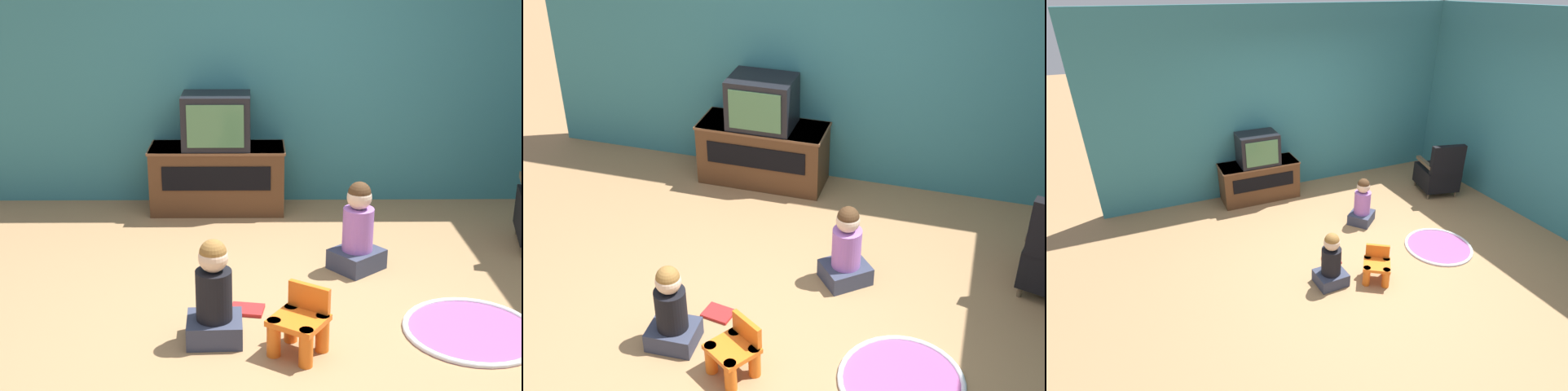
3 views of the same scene
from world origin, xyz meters
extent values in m
plane|color=#9E754C|center=(0.00, 0.00, 0.00)|extent=(30.00, 30.00, 0.00)
cube|color=teal|center=(-0.09, 2.41, 1.41)|extent=(5.82, 0.12, 2.83)
cube|color=teal|center=(2.76, -0.27, 1.41)|extent=(0.12, 5.47, 2.83)
cube|color=#4C2D19|center=(-0.69, 2.09, 0.30)|extent=(1.20, 0.47, 0.60)
cube|color=brown|center=(-0.69, 2.09, 0.59)|extent=(1.22, 0.48, 0.02)
cube|color=black|center=(-0.69, 1.85, 0.37)|extent=(0.96, 0.01, 0.22)
cube|color=black|center=(-0.69, 2.08, 0.84)|extent=(0.60, 0.43, 0.48)
cube|color=#47754C|center=(-0.69, 1.86, 0.84)|extent=(0.49, 0.02, 0.37)
cylinder|color=brown|center=(2.32, 1.34, 0.05)|extent=(0.04, 0.04, 0.10)
cylinder|color=brown|center=(1.87, 1.45, 0.05)|extent=(0.04, 0.04, 0.10)
cylinder|color=brown|center=(2.21, 0.85, 0.05)|extent=(0.04, 0.04, 0.10)
cylinder|color=brown|center=(1.75, 0.96, 0.05)|extent=(0.04, 0.04, 0.10)
cube|color=black|center=(2.04, 1.15, 0.26)|extent=(0.68, 0.71, 0.33)
cube|color=black|center=(1.98, 0.90, 0.66)|extent=(0.53, 0.22, 0.46)
cube|color=brown|center=(2.27, 1.09, 0.53)|extent=(0.19, 0.51, 0.05)
cube|color=brown|center=(1.80, 1.21, 0.53)|extent=(0.19, 0.51, 0.05)
cylinder|color=orange|center=(-0.24, -0.45, 0.12)|extent=(0.08, 0.08, 0.24)
cylinder|color=orange|center=(-0.06, -0.57, 0.12)|extent=(0.08, 0.08, 0.24)
cylinder|color=orange|center=(-0.13, -0.28, 0.12)|extent=(0.08, 0.08, 0.24)
cylinder|color=orange|center=(0.05, -0.40, 0.12)|extent=(0.08, 0.08, 0.24)
cube|color=orange|center=(-0.10, -0.43, 0.22)|extent=(0.41, 0.40, 0.04)
cube|color=orange|center=(-0.03, -0.32, 0.32)|extent=(0.25, 0.18, 0.16)
cylinder|color=#A54C8C|center=(1.01, -0.19, 0.01)|extent=(0.86, 0.86, 0.01)
torus|color=silver|center=(1.01, -0.19, 0.01)|extent=(0.86, 0.86, 0.04)
cube|color=#33384C|center=(-0.60, -0.27, 0.07)|extent=(0.35, 0.31, 0.15)
cylinder|color=black|center=(-0.60, -0.27, 0.31)|extent=(0.22, 0.22, 0.32)
sphere|color=beige|center=(-0.60, -0.27, 0.55)|extent=(0.18, 0.18, 0.18)
sphere|color=olive|center=(-0.60, -0.27, 0.58)|extent=(0.17, 0.17, 0.17)
cube|color=#33384C|center=(0.41, 0.78, 0.08)|extent=(0.46, 0.46, 0.15)
cylinder|color=#A566BF|center=(0.41, 0.78, 0.32)|extent=(0.23, 0.23, 0.33)
sphere|color=beige|center=(0.41, 0.78, 0.57)|extent=(0.19, 0.19, 0.19)
sphere|color=#472D19|center=(0.41, 0.78, 0.60)|extent=(0.17, 0.17, 0.17)
cube|color=#B22323|center=(-0.40, 0.10, 0.01)|extent=(0.24, 0.20, 0.02)
camera|label=1|loc=(-0.35, -4.22, 2.30)|focal=50.00mm
camera|label=2|loc=(1.25, -3.74, 3.62)|focal=50.00mm
camera|label=3|loc=(-2.32, -3.54, 3.04)|focal=28.00mm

